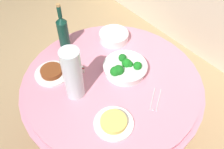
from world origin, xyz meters
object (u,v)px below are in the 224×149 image
Objects in this scene: broccoli_bowl at (124,68)px; wine_bottle at (63,31)px; decorative_fruit_vase at (73,76)px; food_plate_noodles at (114,122)px; plate_stack at (114,36)px; food_plate_stir_fry at (52,72)px; label_placard_front at (81,68)px; serving_tongs at (155,100)px.

broccoli_bowl is 0.83× the size of wine_bottle.
food_plate_noodles is (0.31, 0.04, -0.14)m from decorative_fruit_vase.
plate_stack reaches higher than food_plate_noodles.
decorative_fruit_vase reaches higher than food_plate_stir_fry.
plate_stack is 0.70m from food_plate_noodles.
plate_stack is at bearing 115.24° from decorative_fruit_vase.
decorative_fruit_vase reaches higher than label_placard_front.
label_placard_front is (-0.18, -0.21, -0.01)m from broccoli_bowl.
food_plate_stir_fry is 0.19m from label_placard_front.
wine_bottle is at bearing -169.11° from serving_tongs.
serving_tongs is at bearing -1.49° from broccoli_bowl.
food_plate_noodles is (0.25, -0.30, -0.03)m from broccoli_bowl.
broccoli_bowl is 0.29m from serving_tongs.
wine_bottle reaches higher than food_plate_noodles.
serving_tongs is at bearing 32.44° from food_plate_stir_fry.
food_plate_stir_fry is at bearing -171.77° from decorative_fruit_vase.
wine_bottle is 0.73m from food_plate_noodles.
food_plate_stir_fry is at bearing -127.42° from broccoli_bowl.
broccoli_bowl reaches higher than label_placard_front.
wine_bottle reaches higher than plate_stack.
plate_stack is 0.36m from wine_bottle.
decorative_fruit_vase reaches higher than broccoli_bowl.
wine_bottle is at bearing 168.51° from food_plate_noodles.
serving_tongs is (0.28, -0.01, -0.04)m from broccoli_bowl.
label_placard_front is at bearing -130.74° from broccoli_bowl.
decorative_fruit_vase is at bearing -172.76° from food_plate_noodles.
plate_stack is 3.82× the size of label_placard_front.
serving_tongs is 0.29m from food_plate_noodles.
broccoli_bowl is at bearing 52.58° from food_plate_stir_fry.
plate_stack reaches higher than serving_tongs.
plate_stack is at bearing 164.37° from serving_tongs.
broccoli_bowl reaches higher than food_plate_stir_fry.
broccoli_bowl is at bearing 49.26° from label_placard_front.
wine_bottle is 6.11× the size of label_placard_front.
serving_tongs is 0.72× the size of food_plate_noodles.
broccoli_bowl is 0.28m from label_placard_front.
wine_bottle is 1.53× the size of food_plate_stir_fry.
plate_stack is 0.95× the size of food_plate_noodles.
food_plate_noodles is at bearing -97.02° from serving_tongs.
decorative_fruit_vase is 0.21m from label_placard_front.
food_plate_noodles is (0.54, -0.45, -0.01)m from plate_stack.
food_plate_stir_fry is (-0.57, -0.36, 0.01)m from serving_tongs.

